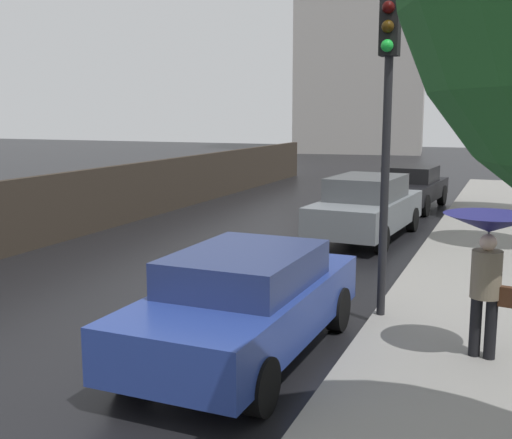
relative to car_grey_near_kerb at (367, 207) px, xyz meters
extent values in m
cube|color=slate|center=(0.00, 0.01, -0.14)|extent=(2.06, 4.67, 0.69)
cube|color=#494D50|center=(0.00, -0.02, 0.48)|extent=(1.69, 2.37, 0.55)
cylinder|color=black|center=(-0.69, 1.57, -0.48)|extent=(0.27, 0.64, 0.63)
cylinder|color=black|center=(0.91, 1.45, -0.48)|extent=(0.27, 0.64, 0.63)
cylinder|color=black|center=(-0.91, -1.43, -0.48)|extent=(0.27, 0.64, 0.63)
cylinder|color=black|center=(0.69, -1.55, -0.48)|extent=(0.27, 0.64, 0.63)
cube|color=navy|center=(0.28, -8.25, -0.17)|extent=(1.82, 4.33, 0.63)
cube|color=navy|center=(0.27, -8.26, 0.37)|extent=(1.57, 2.18, 0.44)
cylinder|color=black|center=(-0.49, -6.81, -0.49)|extent=(0.23, 0.63, 0.63)
cylinder|color=black|center=(1.10, -6.84, -0.49)|extent=(0.23, 0.63, 0.63)
cylinder|color=black|center=(-0.55, -9.65, -0.49)|extent=(0.23, 0.63, 0.63)
cylinder|color=black|center=(1.04, -9.68, -0.49)|extent=(0.23, 0.63, 0.63)
cube|color=black|center=(0.21, 5.45, -0.19)|extent=(2.03, 4.25, 0.55)
cube|color=black|center=(0.22, 5.55, 0.33)|extent=(1.64, 1.93, 0.49)
cylinder|color=black|center=(-0.47, 6.87, -0.46)|extent=(0.27, 0.68, 0.67)
cylinder|color=black|center=(1.10, 6.75, -0.46)|extent=(0.27, 0.68, 0.67)
cylinder|color=black|center=(-0.68, 4.15, -0.46)|extent=(0.27, 0.68, 0.67)
cylinder|color=black|center=(0.88, 4.03, -0.46)|extent=(0.27, 0.68, 0.67)
cylinder|color=black|center=(3.18, -7.53, -0.28)|extent=(0.14, 0.14, 0.75)
cylinder|color=black|center=(3.00, -7.50, -0.28)|extent=(0.14, 0.14, 0.75)
cylinder|color=#726651|center=(3.09, -7.52, 0.38)|extent=(0.36, 0.36, 0.58)
sphere|color=beige|center=(3.09, -7.52, 0.77)|extent=(0.20, 0.20, 0.20)
cube|color=#3F2314|center=(3.34, -7.57, 0.14)|extent=(0.22, 0.14, 0.24)
cylinder|color=#4C4C51|center=(3.09, -7.52, 0.72)|extent=(0.02, 0.02, 0.78)
cone|color=navy|center=(3.09, -7.52, 1.00)|extent=(1.07, 1.07, 0.21)
cylinder|color=black|center=(1.62, -6.32, 1.20)|extent=(0.12, 0.12, 3.72)
cube|color=black|center=(1.62, -6.32, 3.44)|extent=(0.26, 0.26, 0.75)
sphere|color=#360503|center=(1.62, -6.49, 3.69)|extent=(0.17, 0.17, 0.17)
sphere|color=#392405|center=(1.62, -6.49, 3.44)|extent=(0.17, 0.17, 0.17)
sphere|color=green|center=(1.62, -6.49, 3.19)|extent=(0.17, 0.17, 0.17)
camera|label=1|loc=(3.33, -15.40, 2.29)|focal=44.70mm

